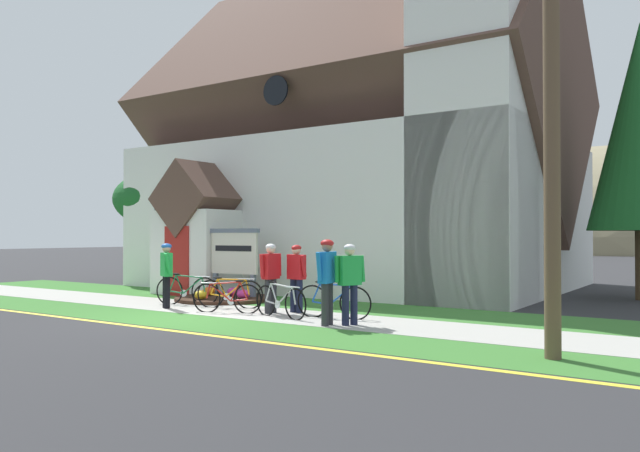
# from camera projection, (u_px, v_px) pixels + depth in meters

# --- Properties ---
(ground) EXTENTS (140.00, 140.00, 0.00)m
(ground) POSITION_uv_depth(u_px,v_px,m) (289.00, 302.00, 16.89)
(ground) COLOR #2B2B2D
(sidewalk_slab) EXTENTS (32.00, 2.11, 0.01)m
(sidewalk_slab) POSITION_uv_depth(u_px,v_px,m) (192.00, 307.00, 15.69)
(sidewalk_slab) COLOR #A8A59E
(sidewalk_slab) RESTS_ON ground
(grass_verge) EXTENTS (32.00, 1.78, 0.01)m
(grass_verge) POSITION_uv_depth(u_px,v_px,m) (130.00, 315.00, 14.07)
(grass_verge) COLOR #38722D
(grass_verge) RESTS_ON ground
(church_lawn) EXTENTS (24.00, 2.41, 0.01)m
(church_lawn) POSITION_uv_depth(u_px,v_px,m) (250.00, 299.00, 17.56)
(church_lawn) COLOR #38722D
(church_lawn) RESTS_ON ground
(curb_paint_stripe) EXTENTS (28.00, 0.16, 0.01)m
(curb_paint_stripe) POSITION_uv_depth(u_px,v_px,m) (91.00, 321.00, 13.21)
(curb_paint_stripe) COLOR yellow
(curb_paint_stripe) RESTS_ON ground
(church_building) EXTENTS (14.52, 12.30, 14.20)m
(church_building) POSITION_uv_depth(u_px,v_px,m) (367.00, 152.00, 22.55)
(church_building) COLOR white
(church_building) RESTS_ON ground
(church_sign) EXTENTS (1.77, 0.18, 2.02)m
(church_sign) POSITION_uv_depth(u_px,v_px,m) (234.00, 254.00, 17.71)
(church_sign) COLOR slate
(church_sign) RESTS_ON ground
(flower_bed) EXTENTS (2.69, 2.69, 0.34)m
(flower_bed) POSITION_uv_depth(u_px,v_px,m) (223.00, 298.00, 17.32)
(flower_bed) COLOR #382319
(flower_bed) RESTS_ON ground
(bicycle_silver) EXTENTS (1.63, 0.64, 0.81)m
(bicycle_silver) POSITION_uv_depth(u_px,v_px,m) (227.00, 297.00, 14.52)
(bicycle_silver) COLOR black
(bicycle_silver) RESTS_ON ground
(bicycle_white) EXTENTS (1.63, 0.68, 0.85)m
(bicycle_white) POSITION_uv_depth(u_px,v_px,m) (187.00, 290.00, 16.22)
(bicycle_white) COLOR black
(bicycle_white) RESTS_ON ground
(bicycle_red) EXTENTS (1.73, 0.35, 0.83)m
(bicycle_red) POSITION_uv_depth(u_px,v_px,m) (333.00, 301.00, 13.58)
(bicycle_red) COLOR black
(bicycle_red) RESTS_ON ground
(bicycle_orange) EXTENTS (1.70, 0.45, 0.82)m
(bicycle_orange) POSITION_uv_depth(u_px,v_px,m) (280.00, 301.00, 13.70)
(bicycle_orange) COLOR black
(bicycle_orange) RESTS_ON ground
(bicycle_yellow) EXTENTS (1.63, 0.67, 0.80)m
(bicycle_yellow) POSITION_uv_depth(u_px,v_px,m) (230.00, 293.00, 15.48)
(bicycle_yellow) COLOR black
(bicycle_yellow) RESTS_ON ground
(cyclist_in_orange_jersey) EXTENTS (0.41, 0.60, 1.65)m
(cyclist_in_orange_jersey) POSITION_uv_depth(u_px,v_px,m) (350.00, 278.00, 12.53)
(cyclist_in_orange_jersey) COLOR #191E38
(cyclist_in_orange_jersey) RESTS_ON ground
(cyclist_in_blue_jersey) EXTENTS (0.31, 0.75, 1.74)m
(cyclist_in_blue_jersey) POSITION_uv_depth(u_px,v_px,m) (327.00, 275.00, 12.49)
(cyclist_in_blue_jersey) COLOR #2D2D33
(cyclist_in_blue_jersey) RESTS_ON ground
(cyclist_in_red_jersey) EXTENTS (0.62, 0.34, 1.60)m
(cyclist_in_red_jersey) POSITION_uv_depth(u_px,v_px,m) (296.00, 273.00, 14.57)
(cyclist_in_red_jersey) COLOR #191E38
(cyclist_in_red_jersey) RESTS_ON ground
(cyclist_in_yellow_jersey) EXTENTS (0.26, 0.68, 1.63)m
(cyclist_in_yellow_jersey) POSITION_uv_depth(u_px,v_px,m) (271.00, 273.00, 14.46)
(cyclist_in_yellow_jersey) COLOR #2D2D33
(cyclist_in_yellow_jersey) RESTS_ON ground
(cyclist_in_white_jersey) EXTENTS (0.54, 0.50, 1.62)m
(cyclist_in_white_jersey) POSITION_uv_depth(u_px,v_px,m) (166.00, 271.00, 15.44)
(cyclist_in_white_jersey) COLOR black
(cyclist_in_white_jersey) RESTS_ON ground
(utility_pole) EXTENTS (3.12, 0.28, 8.48)m
(utility_pole) POSITION_uv_depth(u_px,v_px,m) (544.00, 43.00, 9.27)
(utility_pole) COLOR brown
(utility_pole) RESTS_ON ground
(roadside_conifer) EXTENTS (2.87, 2.87, 7.88)m
(roadside_conifer) POSITION_uv_depth(u_px,v_px,m) (640.00, 127.00, 17.53)
(roadside_conifer) COLOR #4C3823
(roadside_conifer) RESTS_ON ground
(yard_deciduous_tree) EXTENTS (4.72, 4.72, 4.46)m
(yard_deciduous_tree) POSITION_uv_depth(u_px,v_px,m) (175.00, 200.00, 24.23)
(yard_deciduous_tree) COLOR #4C3823
(yard_deciduous_tree) RESTS_ON ground
(distant_hill) EXTENTS (76.55, 51.41, 25.27)m
(distant_hill) POSITION_uv_depth(u_px,v_px,m) (613.00, 250.00, 76.85)
(distant_hill) COLOR #847A5B
(distant_hill) RESTS_ON ground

